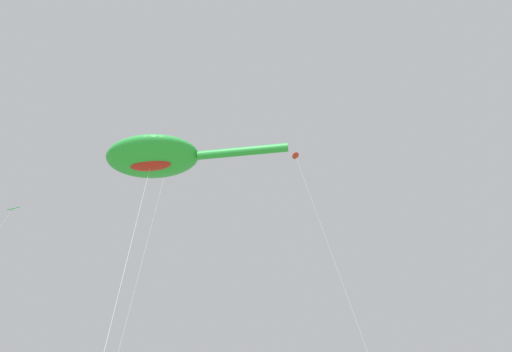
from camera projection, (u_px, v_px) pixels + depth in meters
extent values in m
ellipsoid|color=green|center=(152.00, 157.00, 18.04)|extent=(3.67, 4.55, 1.00)
cylinder|color=green|center=(243.00, 151.00, 17.54)|extent=(1.53, 3.63, 0.36)
ellipsoid|color=red|center=(151.00, 165.00, 17.76)|extent=(1.13, 1.84, 0.36)
cylinder|color=#B2B2B7|center=(114.00, 310.00, 12.70)|extent=(2.06, 1.43, 13.10)
ellipsoid|color=red|center=(295.00, 156.00, 25.93)|extent=(0.71, 0.70, 0.20)
cylinder|color=#B2B2B7|center=(350.00, 303.00, 19.60)|extent=(0.65, 3.92, 18.85)
cube|color=green|center=(13.00, 208.00, 25.69)|extent=(0.45, 0.54, 0.38)
cone|color=red|center=(168.00, 161.00, 27.53)|extent=(1.18, 1.15, 0.82)
cylinder|color=#B2B2B7|center=(134.00, 291.00, 19.50)|extent=(4.32, 2.38, 19.63)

